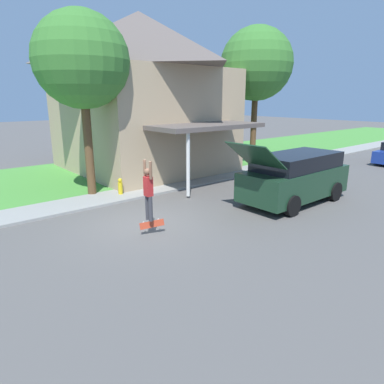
{
  "coord_description": "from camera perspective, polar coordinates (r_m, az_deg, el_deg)",
  "views": [
    {
      "loc": [
        9.42,
        -5.74,
        4.15
      ],
      "look_at": [
        1.06,
        1.26,
        1.15
      ],
      "focal_mm": 32.0,
      "sensor_mm": 36.0,
      "label": 1
    }
  ],
  "objects": [
    {
      "name": "skateboard",
      "position": [
        10.84,
        -6.69,
        -5.35
      ],
      "size": [
        0.34,
        0.74,
        0.29
      ],
      "color": "#B73D23",
      "rests_on": "ground_plane"
    },
    {
      "name": "lawn_tree_near",
      "position": [
        15.21,
        -17.92,
        20.05
      ],
      "size": [
        3.81,
        3.81,
        7.43
      ],
      "color": "brown",
      "rests_on": "lawn"
    },
    {
      "name": "house",
      "position": [
        20.67,
        -8.42,
        16.41
      ],
      "size": [
        11.67,
        8.65,
        8.63
      ],
      "color": "tan",
      "rests_on": "lawn"
    },
    {
      "name": "sidewalk",
      "position": [
        18.0,
        2.06,
        2.22
      ],
      "size": [
        1.8,
        80.0,
        0.1
      ],
      "color": "gray",
      "rests_on": "ground_plane"
    },
    {
      "name": "skateboarder",
      "position": [
        10.43,
        -7.28,
        0.3
      ],
      "size": [
        0.41,
        0.22,
        1.87
      ],
      "color": "#38383D",
      "rests_on": "ground_plane"
    },
    {
      "name": "suv_parked",
      "position": [
        14.47,
        16.76,
        2.45
      ],
      "size": [
        2.21,
        5.61,
        2.67
      ],
      "color": "#193823",
      "rests_on": "ground_plane"
    },
    {
      "name": "ground_plane",
      "position": [
        11.78,
        -8.04,
        -5.38
      ],
      "size": [
        120.0,
        120.0,
        0.0
      ],
      "primitive_type": "plane",
      "color": "#54514F"
    },
    {
      "name": "fire_hydrant",
      "position": [
        15.18,
        -11.86,
        0.92
      ],
      "size": [
        0.2,
        0.2,
        0.7
      ],
      "color": "gold",
      "rests_on": "sidewalk"
    },
    {
      "name": "lawn",
      "position": [
        21.4,
        -5.85,
        4.25
      ],
      "size": [
        10.0,
        80.0,
        0.08
      ],
      "color": "#478E38",
      "rests_on": "ground_plane"
    },
    {
      "name": "lawn_tree_far",
      "position": [
        21.93,
        10.7,
        20.18
      ],
      "size": [
        4.27,
        4.27,
        8.16
      ],
      "color": "brown",
      "rests_on": "lawn"
    }
  ]
}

